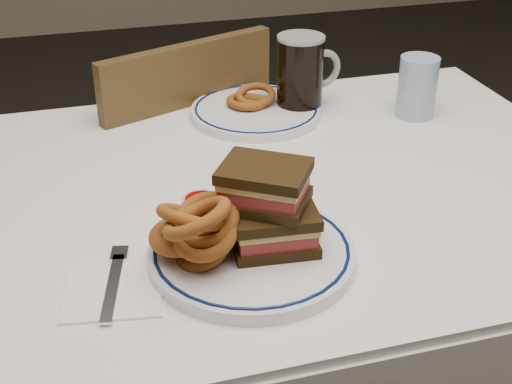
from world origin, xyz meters
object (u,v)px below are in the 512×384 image
object	(u,v)px
main_plate	(252,253)
reuben_sandwich	(269,207)
beer_mug	(301,73)
chair_far	(170,194)
far_plate	(256,111)

from	to	relation	value
main_plate	reuben_sandwich	distance (m)	0.07
main_plate	reuben_sandwich	size ratio (longest dim) A/B	1.97
reuben_sandwich	beer_mug	world-z (taller)	beer_mug
chair_far	beer_mug	bearing A→B (deg)	-38.42
chair_far	far_plate	bearing A→B (deg)	-51.89
main_plate	beer_mug	bearing A→B (deg)	63.68
reuben_sandwich	chair_far	bearing A→B (deg)	93.37
far_plate	main_plate	bearing A→B (deg)	-106.63
chair_far	beer_mug	xyz separation A→B (m)	(0.26, -0.20, 0.35)
main_plate	far_plate	size ratio (longest dim) A/B	1.11
reuben_sandwich	main_plate	bearing A→B (deg)	-168.82
reuben_sandwich	far_plate	world-z (taller)	reuben_sandwich
main_plate	far_plate	xyz separation A→B (m)	(0.15, 0.49, -0.00)
reuben_sandwich	beer_mug	xyz separation A→B (m)	(0.22, 0.48, 0.00)
chair_far	far_plate	world-z (taller)	chair_far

